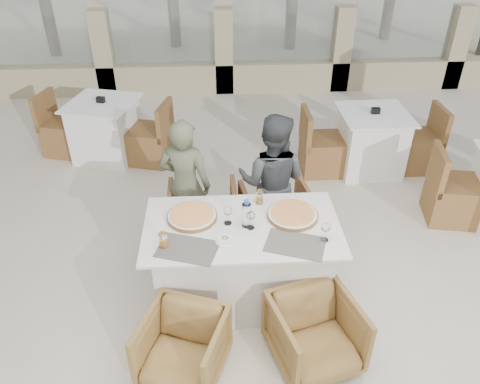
{
  "coord_description": "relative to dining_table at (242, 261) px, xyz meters",
  "views": [
    {
      "loc": [
        -0.18,
        -3.05,
        3.11
      ],
      "look_at": [
        0.01,
        0.24,
        0.9
      ],
      "focal_mm": 35.0,
      "sensor_mm": 36.0,
      "label": 1
    }
  ],
  "objects": [
    {
      "name": "ground",
      "position": [
        -0.01,
        0.06,
        -0.39
      ],
      "size": [
        80.0,
        80.0,
        0.0
      ],
      "primitive_type": "plane",
      "color": "beige",
      "rests_on": "ground"
    },
    {
      "name": "perimeter_wall_far",
      "position": [
        -0.01,
        4.86,
        0.42
      ],
      "size": [
        10.0,
        0.34,
        1.6
      ],
      "primitive_type": null,
      "color": "tan",
      "rests_on": "ground"
    },
    {
      "name": "dining_table",
      "position": [
        0.0,
        0.0,
        0.0
      ],
      "size": [
        1.6,
        0.9,
        0.77
      ],
      "primitive_type": null,
      "color": "silver",
      "rests_on": "ground"
    },
    {
      "name": "placemat_near_left",
      "position": [
        -0.43,
        -0.27,
        0.39
      ],
      "size": [
        0.52,
        0.42,
        0.0
      ],
      "primitive_type": "cube",
      "rotation": [
        0.0,
        0.0,
        -0.31
      ],
      "color": "#5B564E",
      "rests_on": "dining_table"
    },
    {
      "name": "placemat_near_right",
      "position": [
        0.39,
        -0.26,
        0.39
      ],
      "size": [
        0.52,
        0.43,
        0.0
      ],
      "primitive_type": "cube",
      "rotation": [
        0.0,
        0.0,
        -0.34
      ],
      "color": "#5F5A51",
      "rests_on": "dining_table"
    },
    {
      "name": "pizza_left",
      "position": [
        -0.41,
        0.13,
        0.41
      ],
      "size": [
        0.45,
        0.45,
        0.05
      ],
      "primitive_type": "cylinder",
      "rotation": [
        0.0,
        0.0,
        -0.08
      ],
      "color": "orange",
      "rests_on": "dining_table"
    },
    {
      "name": "pizza_right",
      "position": [
        0.43,
        0.1,
        0.41
      ],
      "size": [
        0.55,
        0.55,
        0.06
      ],
      "primitive_type": "cylinder",
      "rotation": [
        0.0,
        0.0,
        0.36
      ],
      "color": "#C8491B",
      "rests_on": "dining_table"
    },
    {
      "name": "water_bottle",
      "position": [
        0.03,
        -0.0,
        0.51
      ],
      "size": [
        0.1,
        0.1,
        0.25
      ],
      "primitive_type": "cylinder",
      "rotation": [
        0.0,
        0.0,
        0.37
      ],
      "color": "#BADAF5",
      "rests_on": "dining_table"
    },
    {
      "name": "wine_glass_centre",
      "position": [
        -0.11,
        0.04,
        0.48
      ],
      "size": [
        0.09,
        0.09,
        0.18
      ],
      "primitive_type": null,
      "rotation": [
        0.0,
        0.0,
        0.29
      ],
      "color": "white",
      "rests_on": "dining_table"
    },
    {
      "name": "wine_glass_near",
      "position": [
        0.07,
        -0.03,
        0.48
      ],
      "size": [
        0.08,
        0.08,
        0.18
      ],
      "primitive_type": null,
      "rotation": [
        0.0,
        0.0,
        -0.09
      ],
      "color": "silver",
      "rests_on": "dining_table"
    },
    {
      "name": "wine_glass_corner",
      "position": [
        0.63,
        -0.22,
        0.48
      ],
      "size": [
        0.09,
        0.09,
        0.18
      ],
      "primitive_type": null,
      "rotation": [
        0.0,
        0.0,
        0.2
      ],
      "color": "white",
      "rests_on": "dining_table"
    },
    {
      "name": "beer_glass_left",
      "position": [
        -0.61,
        -0.22,
        0.45
      ],
      "size": [
        0.09,
        0.09,
        0.13
      ],
      "primitive_type": "cylinder",
      "rotation": [
        0.0,
        0.0,
        -0.43
      ],
      "color": "orange",
      "rests_on": "dining_table"
    },
    {
      "name": "beer_glass_right",
      "position": [
        0.17,
        0.31,
        0.45
      ],
      "size": [
        0.07,
        0.07,
        0.13
      ],
      "primitive_type": "cylinder",
      "rotation": [
        0.0,
        0.0,
        0.04
      ],
      "color": "#C3881B",
      "rests_on": "dining_table"
    },
    {
      "name": "olive_dish",
      "position": [
        -0.14,
        -0.19,
        0.41
      ],
      "size": [
        0.11,
        0.11,
        0.04
      ],
      "primitive_type": null,
      "rotation": [
        0.0,
        0.0,
        0.03
      ],
      "color": "white",
      "rests_on": "dining_table"
    },
    {
      "name": "armchair_far_left",
      "position": [
        -0.34,
        0.74,
        -0.07
      ],
      "size": [
        0.69,
        0.71,
        0.63
      ],
      "primitive_type": "imported",
      "rotation": [
        0.0,
        0.0,
        3.17
      ],
      "color": "brown",
      "rests_on": "ground"
    },
    {
      "name": "armchair_far_right",
      "position": [
        0.39,
        0.72,
        -0.08
      ],
      "size": [
        0.76,
        0.77,
        0.61
      ],
      "primitive_type": "imported",
      "rotation": [
        0.0,
        0.0,
        3.31
      ],
      "color": "brown",
      "rests_on": "ground"
    },
    {
      "name": "armchair_near_left",
      "position": [
        -0.48,
        -0.77,
        -0.12
      ],
      "size": [
        0.74,
        0.75,
        0.54
      ],
      "primitive_type": "imported",
      "rotation": [
        0.0,
        0.0,
        -0.35
      ],
      "color": "olive",
      "rests_on": "ground"
    },
    {
      "name": "armchair_near_right",
      "position": [
        0.5,
        -0.72,
        -0.1
      ],
      "size": [
        0.76,
        0.77,
        0.57
      ],
      "primitive_type": "imported",
      "rotation": [
        0.0,
        0.0,
        0.29
      ],
      "color": "olive",
      "rests_on": "ground"
    },
    {
      "name": "diner_left",
      "position": [
        -0.49,
        0.76,
        0.3
      ],
      "size": [
        0.56,
        0.44,
        1.37
      ],
      "primitive_type": "imported",
      "rotation": [
        0.0,
        0.0,
        2.9
      ],
      "color": "#595E44",
      "rests_on": "ground"
    },
    {
      "name": "diner_right",
      "position": [
        0.33,
        0.75,
        0.31
      ],
      "size": [
        0.81,
        0.72,
        1.4
      ],
      "primitive_type": "imported",
      "rotation": [
        0.0,
        0.0,
        2.82
      ],
      "color": "#3D4042",
      "rests_on": "ground"
    },
    {
      "name": "bg_table_a",
      "position": [
        -1.63,
        2.62,
        0.0
      ],
      "size": [
        1.8,
        1.21,
        0.77
      ],
      "primitive_type": null,
      "rotation": [
        0.0,
        0.0,
        -0.26
      ],
      "color": "white",
      "rests_on": "ground"
    },
    {
      "name": "bg_table_b",
      "position": [
        1.73,
        2.1,
        0.0
      ],
      "size": [
        1.65,
        0.84,
        0.77
      ],
      "primitive_type": null,
      "rotation": [
        0.0,
        0.0,
        0.01
      ],
      "color": "white",
      "rests_on": "ground"
    }
  ]
}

